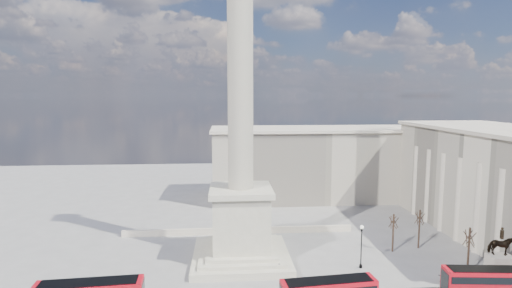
{
  "coord_description": "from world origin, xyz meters",
  "views": [
    {
      "loc": [
        -2.09,
        -51.4,
        23.97
      ],
      "look_at": [
        1.97,
        1.95,
        17.51
      ],
      "focal_mm": 28.0,
      "sensor_mm": 36.0,
      "label": 1
    }
  ],
  "objects_px": {
    "pedestrian_walking": "(344,287)",
    "pedestrian_crossing": "(279,269)",
    "red_bus_c": "(490,285)",
    "victorian_lamp": "(361,243)",
    "equestrian_statue": "(500,266)",
    "nelsons_column": "(241,173)",
    "pedestrian_standing": "(441,276)"
  },
  "relations": [
    {
      "from": "victorian_lamp",
      "to": "pedestrian_crossing",
      "type": "relative_size",
      "value": 3.91
    },
    {
      "from": "red_bus_c",
      "to": "pedestrian_walking",
      "type": "height_order",
      "value": "red_bus_c"
    },
    {
      "from": "equestrian_statue",
      "to": "pedestrian_crossing",
      "type": "xyz_separation_m",
      "value": [
        -27.39,
        5.11,
        -1.84
      ]
    },
    {
      "from": "red_bus_c",
      "to": "victorian_lamp",
      "type": "relative_size",
      "value": 1.7
    },
    {
      "from": "nelsons_column",
      "to": "pedestrian_crossing",
      "type": "bearing_deg",
      "value": -48.72
    },
    {
      "from": "nelsons_column",
      "to": "pedestrian_walking",
      "type": "bearing_deg",
      "value": -43.83
    },
    {
      "from": "nelsons_column",
      "to": "pedestrian_crossing",
      "type": "height_order",
      "value": "nelsons_column"
    },
    {
      "from": "equestrian_statue",
      "to": "pedestrian_walking",
      "type": "distance_m",
      "value": 20.4
    },
    {
      "from": "pedestrian_walking",
      "to": "pedestrian_standing",
      "type": "distance_m",
      "value": 13.85
    },
    {
      "from": "nelsons_column",
      "to": "red_bus_c",
      "type": "xyz_separation_m",
      "value": [
        28.3,
        -14.68,
        -10.73
      ]
    },
    {
      "from": "red_bus_c",
      "to": "pedestrian_walking",
      "type": "relative_size",
      "value": 5.42
    },
    {
      "from": "victorian_lamp",
      "to": "pedestrian_walking",
      "type": "bearing_deg",
      "value": -122.5
    },
    {
      "from": "nelsons_column",
      "to": "pedestrian_walking",
      "type": "relative_size",
      "value": 25.8
    },
    {
      "from": "pedestrian_walking",
      "to": "nelsons_column",
      "type": "bearing_deg",
      "value": 146.11
    },
    {
      "from": "pedestrian_standing",
      "to": "pedestrian_crossing",
      "type": "xyz_separation_m",
      "value": [
        -20.72,
        3.54,
        -0.04
      ]
    },
    {
      "from": "nelsons_column",
      "to": "victorian_lamp",
      "type": "relative_size",
      "value": 8.1
    },
    {
      "from": "pedestrian_walking",
      "to": "pedestrian_standing",
      "type": "relative_size",
      "value": 1.17
    },
    {
      "from": "victorian_lamp",
      "to": "pedestrian_crossing",
      "type": "height_order",
      "value": "victorian_lamp"
    },
    {
      "from": "nelsons_column",
      "to": "pedestrian_walking",
      "type": "height_order",
      "value": "nelsons_column"
    },
    {
      "from": "nelsons_column",
      "to": "pedestrian_crossing",
      "type": "xyz_separation_m",
      "value": [
        4.9,
        -5.58,
        -12.13
      ]
    },
    {
      "from": "nelsons_column",
      "to": "red_bus_c",
      "type": "height_order",
      "value": "nelsons_column"
    },
    {
      "from": "victorian_lamp",
      "to": "pedestrian_crossing",
      "type": "bearing_deg",
      "value": -173.4
    },
    {
      "from": "nelsons_column",
      "to": "red_bus_c",
      "type": "distance_m",
      "value": 33.64
    },
    {
      "from": "victorian_lamp",
      "to": "pedestrian_walking",
      "type": "distance_m",
      "value": 9.02
    },
    {
      "from": "pedestrian_walking",
      "to": "pedestrian_crossing",
      "type": "relative_size",
      "value": 1.23
    },
    {
      "from": "pedestrian_walking",
      "to": "pedestrian_standing",
      "type": "height_order",
      "value": "pedestrian_walking"
    },
    {
      "from": "pedestrian_standing",
      "to": "pedestrian_walking",
      "type": "bearing_deg",
      "value": 14.16
    },
    {
      "from": "victorian_lamp",
      "to": "pedestrian_crossing",
      "type": "xyz_separation_m",
      "value": [
        -11.71,
        -1.35,
        -2.84
      ]
    },
    {
      "from": "red_bus_c",
      "to": "pedestrian_crossing",
      "type": "height_order",
      "value": "red_bus_c"
    },
    {
      "from": "red_bus_c",
      "to": "pedestrian_crossing",
      "type": "relative_size",
      "value": 6.66
    },
    {
      "from": "nelsons_column",
      "to": "equestrian_statue",
      "type": "height_order",
      "value": "nelsons_column"
    },
    {
      "from": "pedestrian_walking",
      "to": "pedestrian_crossing",
      "type": "xyz_separation_m",
      "value": [
        -7.08,
        5.92,
        -0.18
      ]
    }
  ]
}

